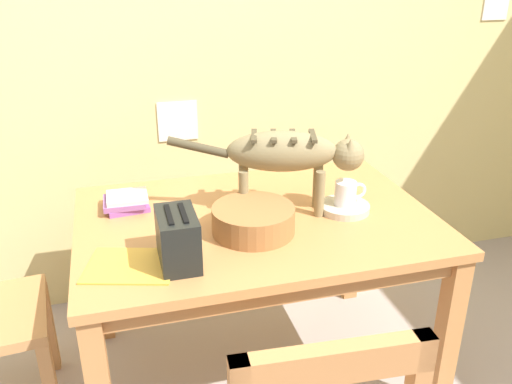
{
  "coord_description": "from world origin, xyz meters",
  "views": [
    {
      "loc": [
        -0.44,
        -0.84,
        1.63
      ],
      "look_at": [
        0.04,
        0.92,
        0.83
      ],
      "focal_mm": 38.25,
      "sensor_mm": 36.0,
      "label": 1
    }
  ],
  "objects_px": {
    "coffee_mug": "(346,193)",
    "wicker_basket": "(254,219)",
    "saucer_bowl": "(344,208)",
    "book_stack": "(126,202)",
    "magazine": "(131,265)",
    "dining_table": "(256,237)",
    "toaster": "(178,239)",
    "cat": "(290,154)"
  },
  "relations": [
    {
      "from": "coffee_mug",
      "to": "wicker_basket",
      "type": "relative_size",
      "value": 0.43
    },
    {
      "from": "saucer_bowl",
      "to": "book_stack",
      "type": "xyz_separation_m",
      "value": [
        -0.8,
        0.24,
        0.01
      ]
    },
    {
      "from": "saucer_bowl",
      "to": "magazine",
      "type": "relative_size",
      "value": 0.7
    },
    {
      "from": "dining_table",
      "to": "toaster",
      "type": "height_order",
      "value": "toaster"
    },
    {
      "from": "coffee_mug",
      "to": "book_stack",
      "type": "distance_m",
      "value": 0.84
    },
    {
      "from": "coffee_mug",
      "to": "toaster",
      "type": "height_order",
      "value": "toaster"
    },
    {
      "from": "coffee_mug",
      "to": "wicker_basket",
      "type": "distance_m",
      "value": 0.39
    },
    {
      "from": "wicker_basket",
      "to": "saucer_bowl",
      "type": "bearing_deg",
      "value": 11.05
    },
    {
      "from": "coffee_mug",
      "to": "book_stack",
      "type": "height_order",
      "value": "coffee_mug"
    },
    {
      "from": "coffee_mug",
      "to": "toaster",
      "type": "distance_m",
      "value": 0.7
    },
    {
      "from": "cat",
      "to": "wicker_basket",
      "type": "height_order",
      "value": "cat"
    },
    {
      "from": "dining_table",
      "to": "book_stack",
      "type": "distance_m",
      "value": 0.52
    },
    {
      "from": "dining_table",
      "to": "cat",
      "type": "relative_size",
      "value": 1.88
    },
    {
      "from": "magazine",
      "to": "toaster",
      "type": "distance_m",
      "value": 0.17
    },
    {
      "from": "saucer_bowl",
      "to": "magazine",
      "type": "xyz_separation_m",
      "value": [
        -0.81,
        -0.19,
        -0.01
      ]
    },
    {
      "from": "dining_table",
      "to": "saucer_bowl",
      "type": "bearing_deg",
      "value": -7.11
    },
    {
      "from": "saucer_bowl",
      "to": "toaster",
      "type": "height_order",
      "value": "toaster"
    },
    {
      "from": "cat",
      "to": "coffee_mug",
      "type": "height_order",
      "value": "cat"
    },
    {
      "from": "wicker_basket",
      "to": "toaster",
      "type": "bearing_deg",
      "value": -154.28
    },
    {
      "from": "toaster",
      "to": "wicker_basket",
      "type": "bearing_deg",
      "value": 25.72
    },
    {
      "from": "book_stack",
      "to": "toaster",
      "type": "bearing_deg",
      "value": -72.87
    },
    {
      "from": "cat",
      "to": "magazine",
      "type": "height_order",
      "value": "cat"
    },
    {
      "from": "saucer_bowl",
      "to": "coffee_mug",
      "type": "height_order",
      "value": "coffee_mug"
    },
    {
      "from": "coffee_mug",
      "to": "toaster",
      "type": "bearing_deg",
      "value": -162.41
    },
    {
      "from": "dining_table",
      "to": "toaster",
      "type": "bearing_deg",
      "value": -141.94
    },
    {
      "from": "cat",
      "to": "coffee_mug",
      "type": "relative_size",
      "value": 5.58
    },
    {
      "from": "saucer_bowl",
      "to": "wicker_basket",
      "type": "distance_m",
      "value": 0.38
    },
    {
      "from": "cat",
      "to": "coffee_mug",
      "type": "bearing_deg",
      "value": 90.28
    },
    {
      "from": "saucer_bowl",
      "to": "magazine",
      "type": "height_order",
      "value": "saucer_bowl"
    },
    {
      "from": "book_stack",
      "to": "wicker_basket",
      "type": "bearing_deg",
      "value": -36.49
    },
    {
      "from": "magazine",
      "to": "coffee_mug",
      "type": "bearing_deg",
      "value": 29.67
    },
    {
      "from": "magazine",
      "to": "dining_table",
      "type": "bearing_deg",
      "value": 42.78
    },
    {
      "from": "dining_table",
      "to": "cat",
      "type": "distance_m",
      "value": 0.34
    },
    {
      "from": "toaster",
      "to": "magazine",
      "type": "bearing_deg",
      "value": 173.36
    },
    {
      "from": "cat",
      "to": "magazine",
      "type": "xyz_separation_m",
      "value": [
        -0.61,
        -0.25,
        -0.23
      ]
    },
    {
      "from": "dining_table",
      "to": "cat",
      "type": "xyz_separation_m",
      "value": [
        0.13,
        0.01,
        0.31
      ]
    },
    {
      "from": "coffee_mug",
      "to": "dining_table",
      "type": "bearing_deg",
      "value": 172.97
    },
    {
      "from": "wicker_basket",
      "to": "magazine",
      "type": "bearing_deg",
      "value": -164.6
    },
    {
      "from": "coffee_mug",
      "to": "book_stack",
      "type": "xyz_separation_m",
      "value": [
        -0.8,
        0.24,
        -0.05
      ]
    },
    {
      "from": "dining_table",
      "to": "coffee_mug",
      "type": "distance_m",
      "value": 0.38
    },
    {
      "from": "toaster",
      "to": "dining_table",
      "type": "bearing_deg",
      "value": 38.06
    },
    {
      "from": "coffee_mug",
      "to": "wicker_basket",
      "type": "xyz_separation_m",
      "value": [
        -0.38,
        -0.07,
        -0.02
      ]
    }
  ]
}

